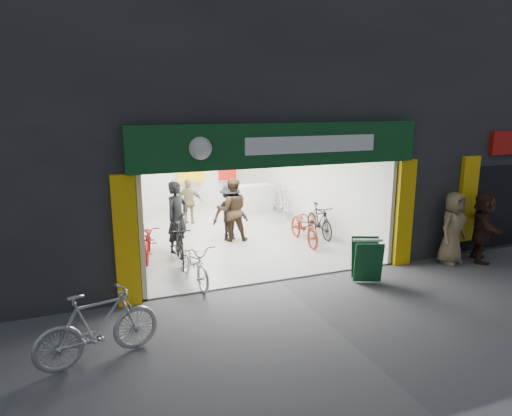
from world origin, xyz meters
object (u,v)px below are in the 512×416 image
bike_left_front (194,262)px  bike_right_front (319,221)px  sandwich_board (367,259)px  pedestrian_near (453,228)px  parked_bike (98,326)px

bike_left_front → bike_right_front: (4.30, 2.14, 0.02)m
sandwich_board → pedestrian_near: bearing=28.7°
bike_left_front → parked_bike: 3.29m
parked_bike → sandwich_board: bearing=-91.4°
bike_left_front → parked_bike: bearing=-135.3°
bike_left_front → pedestrian_near: bearing=-14.8°
parked_bike → bike_left_front: bearing=-53.4°
bike_right_front → parked_bike: size_ratio=0.87×
bike_left_front → sandwich_board: sandwich_board is taller
parked_bike → sandwich_board: 5.84m
bike_left_front → sandwich_board: size_ratio=1.93×
pedestrian_near → bike_right_front: bearing=104.9°
bike_left_front → sandwich_board: 3.83m
bike_left_front → pedestrian_near: 6.35m
parked_bike → sandwich_board: (5.70, 1.25, -0.05)m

